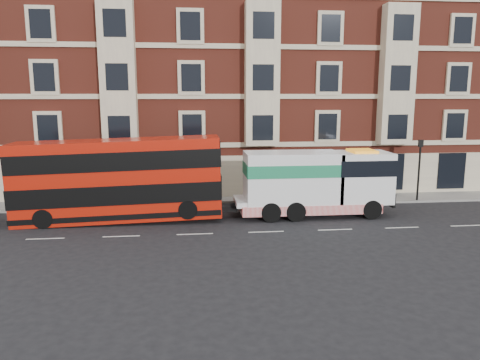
% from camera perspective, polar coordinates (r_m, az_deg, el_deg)
% --- Properties ---
extents(ground, '(120.00, 120.00, 0.00)m').
position_cam_1_polar(ground, '(26.53, 3.20, -6.34)').
color(ground, black).
rests_on(ground, ground).
extents(sidewalk, '(90.00, 3.00, 0.15)m').
position_cam_1_polar(sidewalk, '(33.69, 1.14, -2.59)').
color(sidewalk, slate).
rests_on(sidewalk, ground).
extents(victorian_terrace, '(45.00, 12.00, 20.40)m').
position_cam_1_polar(victorian_terrace, '(40.42, 0.54, 13.81)').
color(victorian_terrace, maroon).
rests_on(victorian_terrace, ground).
extents(lamp_post_west, '(0.35, 0.15, 4.35)m').
position_cam_1_polar(lamp_post_west, '(31.71, -9.36, 1.25)').
color(lamp_post_west, black).
rests_on(lamp_post_west, sidewalk).
extents(lamp_post_east, '(0.35, 0.15, 4.35)m').
position_cam_1_polar(lamp_post_east, '(35.55, 21.01, 1.67)').
color(lamp_post_east, black).
rests_on(lamp_post_east, sidewalk).
extents(double_decker_bus, '(12.28, 2.82, 4.97)m').
position_cam_1_polar(double_decker_bus, '(29.14, -14.63, 0.18)').
color(double_decker_bus, '#B11809').
rests_on(double_decker_bus, ground).
extents(tow_truck, '(9.84, 2.91, 4.10)m').
position_cam_1_polar(tow_truck, '(29.91, 8.92, -0.25)').
color(tow_truck, white).
rests_on(tow_truck, ground).
extents(pedestrian, '(0.65, 0.47, 1.63)m').
position_cam_1_polar(pedestrian, '(32.49, -13.21, -1.73)').
color(pedestrian, '#1B1F37').
rests_on(pedestrian, sidewalk).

